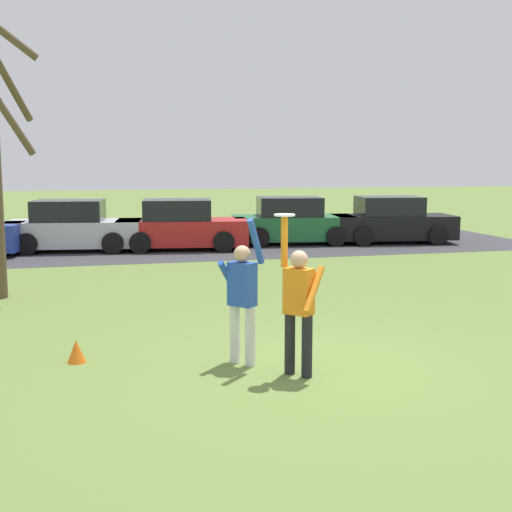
% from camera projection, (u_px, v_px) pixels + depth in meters
% --- Properties ---
extents(ground_plane, '(120.00, 120.00, 0.00)m').
position_uv_depth(ground_plane, '(319.00, 368.00, 9.10)').
color(ground_plane, olive).
extents(person_catcher, '(0.55, 0.57, 2.08)m').
position_uv_depth(person_catcher, '(299.00, 302.00, 8.66)').
color(person_catcher, black).
rests_on(person_catcher, ground_plane).
extents(person_defender, '(0.64, 0.66, 2.05)m').
position_uv_depth(person_defender, '(242.00, 294.00, 9.17)').
color(person_defender, silver).
rests_on(person_defender, ground_plane).
extents(frisbee_disc, '(0.27, 0.27, 0.02)m').
position_uv_depth(frisbee_disc, '(285.00, 215.00, 8.63)').
color(frisbee_disc, white).
rests_on(frisbee_disc, person_catcher).
extents(parked_car_silver, '(4.32, 2.49, 1.59)m').
position_uv_depth(parked_car_silver, '(73.00, 228.00, 21.03)').
color(parked_car_silver, '#BCBCC1').
rests_on(parked_car_silver, ground_plane).
extents(parked_car_red, '(4.32, 2.49, 1.59)m').
position_uv_depth(parked_car_red, '(181.00, 227.00, 21.40)').
color(parked_car_red, red).
rests_on(parked_car_red, ground_plane).
extents(parked_car_green, '(4.32, 2.49, 1.59)m').
position_uv_depth(parked_car_green, '(292.00, 222.00, 22.86)').
color(parked_car_green, '#1E6633').
rests_on(parked_car_green, ground_plane).
extents(parked_car_black, '(4.32, 2.49, 1.59)m').
position_uv_depth(parked_car_black, '(392.00, 222.00, 23.19)').
color(parked_car_black, black).
rests_on(parked_car_black, ground_plane).
extents(parking_strip, '(27.31, 6.40, 0.01)m').
position_uv_depth(parking_strip, '(127.00, 249.00, 21.40)').
color(parking_strip, '#38383D').
rests_on(parking_strip, ground_plane).
extents(field_cone_orange, '(0.26, 0.26, 0.32)m').
position_uv_depth(field_cone_orange, '(76.00, 351.00, 9.34)').
color(field_cone_orange, orange).
rests_on(field_cone_orange, ground_plane).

